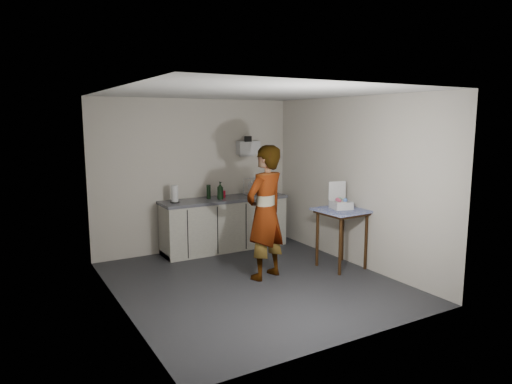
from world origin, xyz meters
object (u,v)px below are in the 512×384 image
dark_bottle (209,192)px  kitchen_counter (225,225)px  soap_bottle (220,191)px  bakery_box (341,203)px  paper_towel (175,194)px  standing_man (265,213)px  dish_rack (256,191)px  soda_can (224,194)px  side_table (342,217)px

dark_bottle → kitchen_counter: bearing=-15.0°
kitchen_counter → soap_bottle: 0.65m
dark_bottle → soap_bottle: bearing=-48.6°
dark_bottle → bakery_box: size_ratio=0.60×
paper_towel → bakery_box: size_ratio=0.71×
soap_bottle → bakery_box: bakery_box is taller
standing_man → dish_rack: size_ratio=4.47×
dark_bottle → dish_rack: dish_rack is taller
soap_bottle → bakery_box: bearing=-53.3°
soda_can → standing_man: bearing=-94.9°
dark_bottle → dish_rack: (0.91, -0.07, -0.05)m
standing_man → paper_towel: bearing=-83.8°
dish_rack → side_table: bearing=-75.9°
paper_towel → dish_rack: size_ratio=0.66×
soda_can → dish_rack: 0.65m
standing_man → paper_towel: standing_man is taller
side_table → soda_can: bearing=119.3°
side_table → dish_rack: 1.87m
soda_can → dish_rack: (0.65, -0.01, 0.01)m
kitchen_counter → soap_bottle: (-0.12, -0.09, 0.63)m
soap_bottle → paper_towel: soap_bottle is taller
soda_can → bakery_box: bearing=-57.6°
side_table → paper_towel: paper_towel is taller
soda_can → soap_bottle: bearing=-137.1°
dark_bottle → side_table: bearing=-54.0°
dark_bottle → soda_can: bearing=-11.7°
paper_towel → bakery_box: (2.01, -1.75, -0.04)m
dark_bottle → dish_rack: 0.91m
standing_man → dark_bottle: standing_man is taller
side_table → dish_rack: size_ratio=2.14×
soda_can → dish_rack: dish_rack is taller
soda_can → paper_towel: 0.89m
dish_rack → bakery_box: size_ratio=1.07×
standing_man → dark_bottle: 1.68m
kitchen_counter → bakery_box: size_ratio=5.61×
bakery_box → kitchen_counter: bearing=136.9°
standing_man → kitchen_counter: bearing=-113.8°
standing_man → soda_can: 1.63m
paper_towel → bakery_box: bearing=-41.1°
bakery_box → soap_bottle: bearing=141.1°
soap_bottle → dish_rack: bearing=7.1°
side_table → soap_bottle: (-1.22, 1.71, 0.27)m
kitchen_counter → paper_towel: bearing=179.6°
side_table → dish_rack: (-0.45, 1.81, 0.18)m
kitchen_counter → dish_rack: 0.85m
dish_rack → bakery_box: bakery_box is taller
soda_can → bakery_box: size_ratio=0.31×
bakery_box → paper_towel: bearing=153.3°
standing_man → soap_bottle: size_ratio=6.36×
kitchen_counter → bakery_box: bakery_box is taller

